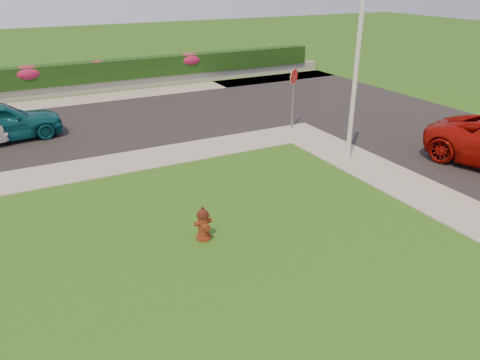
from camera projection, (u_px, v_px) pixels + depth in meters
ground at (261, 305)px, 9.48m from camera, size 120.00×120.00×0.00m
curb_corner at (299, 133)px, 19.74m from camera, size 2.00×2.00×0.04m
sidewalk_beyond at (64, 102)px, 24.47m from camera, size 34.00×2.00×0.04m
retaining_wall at (59, 91)px, 25.58m from camera, size 34.00×0.40×0.60m
hedge at (56, 75)px, 25.31m from camera, size 32.00×0.90×1.10m
fire_hydrant at (203, 224)px, 11.69m from camera, size 0.46×0.43×0.89m
utility_pole at (355, 83)px, 15.71m from camera, size 0.16×0.16×5.60m
stop_sign at (294, 84)px, 19.49m from camera, size 0.62×0.38×2.62m
flower_clump_d at (28, 73)px, 24.55m from camera, size 1.56×1.00×0.78m
flower_clump_e at (97, 65)px, 26.03m from camera, size 1.02×0.66×0.51m
flower_clump_f at (189, 60)px, 28.40m from camera, size 1.53×0.99×0.77m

